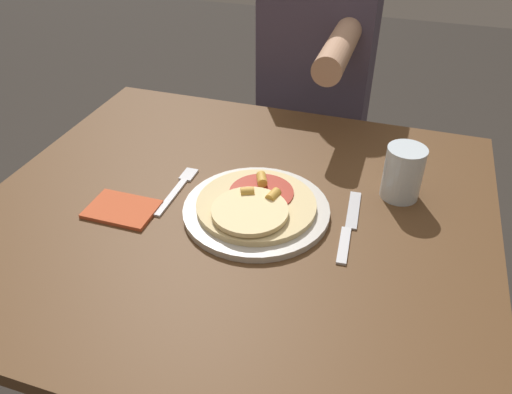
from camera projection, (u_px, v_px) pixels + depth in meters
The scene contains 8 objects.
dining_table at pixel (235, 251), 1.06m from camera, with size 1.01×0.91×0.74m.
plate at pixel (256, 211), 0.98m from camera, with size 0.29×0.29×0.01m.
pizza at pixel (255, 205), 0.96m from camera, with size 0.23×0.23×0.04m.
fork at pixel (179, 188), 1.05m from camera, with size 0.03×0.18×0.00m.
knife at pixel (349, 227), 0.95m from camera, with size 0.03×0.22×0.00m.
drinking_glass at pixel (403, 173), 1.00m from camera, with size 0.08×0.08×0.11m.
napkin at pixel (122, 209), 0.99m from camera, with size 0.13×0.09×0.01m.
person_diner at pixel (317, 80), 1.54m from camera, with size 0.33×0.52×1.25m.
Camera 1 is at (0.29, -0.74, 1.35)m, focal length 35.00 mm.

